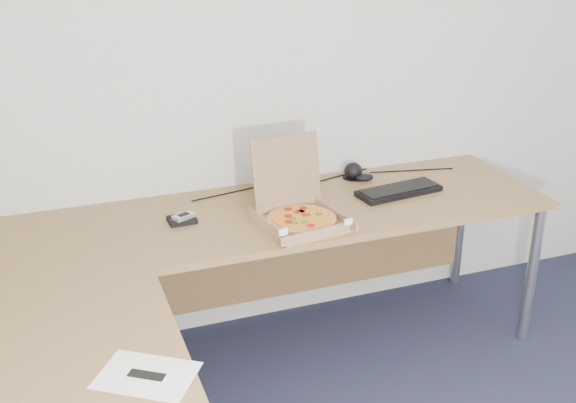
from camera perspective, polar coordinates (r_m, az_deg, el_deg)
name	(u,v)px	position (r m, az deg, el deg)	size (l,w,h in m)	color
desk	(221,276)	(2.60, -5.44, -6.01)	(2.50, 2.20, 0.73)	olive
pizza_box	(300,215)	(2.91, 0.99, -1.06)	(0.32, 0.37, 0.32)	#A27953
drinking_glass	(282,175)	(3.27, -0.46, 2.13)	(0.07, 0.07, 0.13)	silver
keyboard	(399,191)	(3.26, 8.93, 0.85)	(0.40, 0.14, 0.02)	black
mouse	(364,177)	(3.40, 6.19, 1.96)	(0.09, 0.06, 0.03)	black
wallet	(182,220)	(2.97, -8.55, -1.47)	(0.11, 0.09, 0.02)	black
phone	(184,216)	(2.96, -8.43, -1.20)	(0.09, 0.05, 0.02)	#B2B5BA
paper_sheet	(147,375)	(2.08, -11.34, -13.59)	(0.27, 0.19, 0.00)	white
dome_speaker	(353,170)	(3.41, 5.28, 2.55)	(0.10, 0.10, 0.08)	black
cable_bundle	(321,181)	(3.37, 2.65, 1.66)	(0.64, 0.04, 0.01)	black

